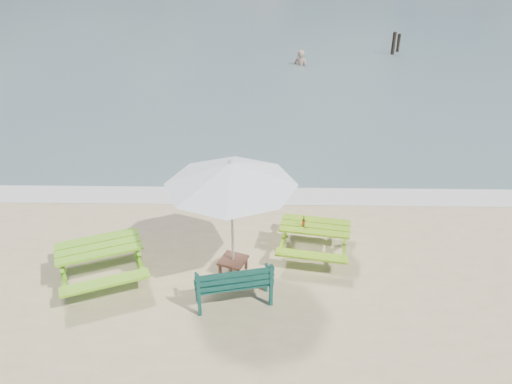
{
  "coord_description": "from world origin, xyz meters",
  "views": [
    {
      "loc": [
        0.43,
        -6.38,
        6.16
      ],
      "look_at": [
        0.26,
        3.0,
        1.0
      ],
      "focal_mm": 35.0,
      "sensor_mm": 36.0,
      "label": 1
    }
  ],
  "objects_px": {
    "park_bench": "(234,291)",
    "patio_umbrella": "(231,174)",
    "picnic_table_right": "(314,240)",
    "swimmer": "(300,69)",
    "side_table": "(233,265)",
    "picnic_table_left": "(101,263)",
    "beer_bottle": "(304,223)"
  },
  "relations": [
    {
      "from": "picnic_table_left",
      "to": "swimmer",
      "type": "bearing_deg",
      "value": 73.44
    },
    {
      "from": "patio_umbrella",
      "to": "swimmer",
      "type": "distance_m",
      "value": 16.36
    },
    {
      "from": "park_bench",
      "to": "side_table",
      "type": "relative_size",
      "value": 2.31
    },
    {
      "from": "side_table",
      "to": "patio_umbrella",
      "type": "relative_size",
      "value": 0.2
    },
    {
      "from": "picnic_table_left",
      "to": "picnic_table_right",
      "type": "relative_size",
      "value": 1.23
    },
    {
      "from": "beer_bottle",
      "to": "patio_umbrella",
      "type": "bearing_deg",
      "value": -154.39
    },
    {
      "from": "side_table",
      "to": "picnic_table_left",
      "type": "bearing_deg",
      "value": -175.16
    },
    {
      "from": "side_table",
      "to": "swimmer",
      "type": "relative_size",
      "value": 0.34
    },
    {
      "from": "park_bench",
      "to": "side_table",
      "type": "bearing_deg",
      "value": 93.96
    },
    {
      "from": "picnic_table_left",
      "to": "beer_bottle",
      "type": "relative_size",
      "value": 9.43
    },
    {
      "from": "picnic_table_right",
      "to": "swimmer",
      "type": "xyz_separation_m",
      "value": [
        0.66,
        15.33,
        -0.55
      ]
    },
    {
      "from": "side_table",
      "to": "patio_umbrella",
      "type": "bearing_deg",
      "value": 180.0
    },
    {
      "from": "beer_bottle",
      "to": "swimmer",
      "type": "relative_size",
      "value": 0.13
    },
    {
      "from": "picnic_table_right",
      "to": "picnic_table_left",
      "type": "bearing_deg",
      "value": -167.71
    },
    {
      "from": "picnic_table_right",
      "to": "park_bench",
      "type": "height_order",
      "value": "park_bench"
    },
    {
      "from": "side_table",
      "to": "swimmer",
      "type": "xyz_separation_m",
      "value": [
        2.3,
        16.02,
        -0.39
      ]
    },
    {
      "from": "picnic_table_right",
      "to": "side_table",
      "type": "relative_size",
      "value": 2.86
    },
    {
      "from": "picnic_table_right",
      "to": "swimmer",
      "type": "relative_size",
      "value": 0.97
    },
    {
      "from": "picnic_table_left",
      "to": "swimmer",
      "type": "relative_size",
      "value": 1.19
    },
    {
      "from": "picnic_table_left",
      "to": "side_table",
      "type": "height_order",
      "value": "picnic_table_left"
    },
    {
      "from": "picnic_table_left",
      "to": "side_table",
      "type": "distance_m",
      "value": 2.54
    },
    {
      "from": "swimmer",
      "to": "side_table",
      "type": "bearing_deg",
      "value": -98.18
    },
    {
      "from": "park_bench",
      "to": "patio_umbrella",
      "type": "height_order",
      "value": "patio_umbrella"
    },
    {
      "from": "side_table",
      "to": "patio_umbrella",
      "type": "xyz_separation_m",
      "value": [
        -0.0,
        0.0,
        2.02
      ]
    },
    {
      "from": "picnic_table_left",
      "to": "swimmer",
      "type": "distance_m",
      "value": 16.95
    },
    {
      "from": "side_table",
      "to": "beer_bottle",
      "type": "height_order",
      "value": "beer_bottle"
    },
    {
      "from": "picnic_table_left",
      "to": "beer_bottle",
      "type": "distance_m",
      "value": 4.04
    },
    {
      "from": "park_bench",
      "to": "patio_umbrella",
      "type": "xyz_separation_m",
      "value": [
        -0.06,
        0.88,
        1.92
      ]
    },
    {
      "from": "swimmer",
      "to": "picnic_table_left",
      "type": "bearing_deg",
      "value": -106.56
    },
    {
      "from": "picnic_table_left",
      "to": "patio_umbrella",
      "type": "relative_size",
      "value": 0.71
    },
    {
      "from": "patio_umbrella",
      "to": "beer_bottle",
      "type": "height_order",
      "value": "patio_umbrella"
    },
    {
      "from": "park_bench",
      "to": "picnic_table_right",
      "type": "bearing_deg",
      "value": 44.83
    }
  ]
}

